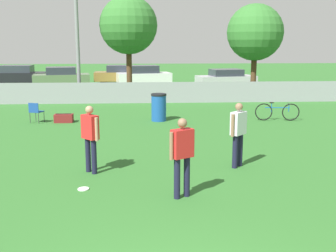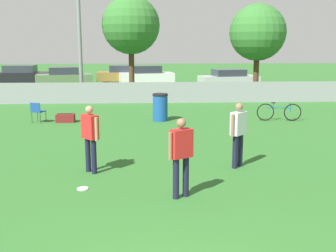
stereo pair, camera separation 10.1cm
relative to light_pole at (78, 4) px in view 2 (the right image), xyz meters
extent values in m
cube|color=gray|center=(3.82, -1.11, -4.55)|extent=(22.88, 0.03, 1.10)
cylinder|color=gray|center=(0.00, 0.00, -0.93)|extent=(0.20, 0.20, 8.34)
cylinder|color=#4C331E|center=(2.68, 1.60, -3.67)|extent=(0.32, 0.32, 2.87)
sphere|color=#33702D|center=(2.68, 1.60, -0.99)|extent=(3.31, 3.31, 3.31)
cylinder|color=#4C331E|center=(9.90, 1.05, -3.85)|extent=(0.32, 0.32, 2.50)
sphere|color=#33702D|center=(9.90, 1.05, -1.40)|extent=(3.22, 3.22, 3.22)
cylinder|color=#191933|center=(5.75, -12.96, -4.68)|extent=(0.13, 0.13, 0.86)
cylinder|color=#191933|center=(5.92, -12.79, -4.68)|extent=(0.13, 0.13, 0.86)
cube|color=silver|center=(5.84, -12.87, -3.96)|extent=(0.47, 0.47, 0.58)
sphere|color=#8C664C|center=(5.84, -12.87, -3.54)|extent=(0.19, 0.19, 0.19)
cylinder|color=#8C664C|center=(5.65, -13.06, -3.98)|extent=(0.08, 0.08, 0.56)
cylinder|color=#8C664C|center=(6.02, -12.69, -3.98)|extent=(0.08, 0.08, 0.56)
cylinder|color=#191933|center=(2.07, -13.04, -4.68)|extent=(0.13, 0.13, 0.86)
cylinder|color=#191933|center=(2.24, -13.22, -4.68)|extent=(0.13, 0.13, 0.86)
cube|color=red|center=(2.16, -13.13, -3.96)|extent=(0.46, 0.48, 0.58)
sphere|color=tan|center=(2.16, -13.13, -3.54)|extent=(0.19, 0.19, 0.19)
cylinder|color=tan|center=(1.98, -12.94, -3.98)|extent=(0.08, 0.08, 0.56)
cylinder|color=tan|center=(2.33, -13.33, -3.98)|extent=(0.08, 0.08, 0.56)
cylinder|color=#191933|center=(4.11, -15.00, -4.68)|extent=(0.13, 0.13, 0.86)
cylinder|color=#191933|center=(4.32, -14.88, -4.68)|extent=(0.13, 0.13, 0.86)
cube|color=red|center=(4.22, -14.94, -3.96)|extent=(0.50, 0.42, 0.58)
sphere|color=#8C664C|center=(4.22, -14.94, -3.54)|extent=(0.19, 0.19, 0.19)
cylinder|color=#8C664C|center=(3.99, -15.07, -3.98)|extent=(0.08, 0.08, 0.56)
cylinder|color=#8C664C|center=(4.44, -14.81, -3.98)|extent=(0.08, 0.08, 0.56)
cylinder|color=white|center=(2.12, -14.35, -5.09)|extent=(0.24, 0.24, 0.03)
torus|color=white|center=(2.12, -14.35, -5.09)|extent=(0.25, 0.25, 0.03)
cylinder|color=#333338|center=(-0.53, -6.22, -4.89)|extent=(0.02, 0.02, 0.42)
cylinder|color=#333338|center=(-0.89, -6.09, -4.89)|extent=(0.02, 0.02, 0.42)
cylinder|color=#333338|center=(-0.66, -6.59, -4.89)|extent=(0.02, 0.02, 0.42)
cylinder|color=#333338|center=(-1.03, -6.46, -4.89)|extent=(0.02, 0.02, 0.42)
cube|color=navy|center=(-0.78, -6.34, -4.66)|extent=(0.56, 0.56, 0.03)
cube|color=navy|center=(-0.85, -6.53, -4.47)|extent=(0.42, 0.17, 0.36)
torus|color=black|center=(8.38, -6.45, -4.75)|extent=(0.71, 0.13, 0.71)
torus|color=black|center=(9.46, -6.58, -4.75)|extent=(0.71, 0.13, 0.71)
cylinder|color=#195999|center=(8.92, -6.51, -4.57)|extent=(1.00, 0.15, 0.04)
cylinder|color=#195999|center=(8.68, -6.48, -4.57)|extent=(0.03, 0.03, 0.36)
cylinder|color=#195999|center=(9.37, -6.57, -4.57)|extent=(0.03, 0.03, 0.33)
cube|color=black|center=(8.68, -6.48, -4.37)|extent=(0.17, 0.08, 0.04)
cylinder|color=black|center=(9.37, -6.57, -4.40)|extent=(0.08, 0.44, 0.03)
cylinder|color=#194C99|center=(4.09, -6.27, -4.59)|extent=(0.60, 0.60, 1.03)
cylinder|color=black|center=(4.09, -6.27, -4.03)|extent=(0.63, 0.63, 0.08)
cube|color=maroon|center=(0.27, -6.36, -4.94)|extent=(0.73, 0.40, 0.33)
cube|color=black|center=(0.27, -6.36, -4.76)|extent=(0.62, 0.04, 0.02)
cylinder|color=black|center=(-4.71, 10.38, -4.77)|extent=(0.66, 0.20, 0.66)
cylinder|color=black|center=(-4.67, 8.79, -4.77)|extent=(0.66, 0.20, 0.66)
cylinder|color=black|center=(-7.40, 10.32, -4.77)|extent=(0.66, 0.20, 0.66)
cube|color=black|center=(-6.04, 9.56, -4.54)|extent=(4.38, 1.92, 0.71)
cube|color=#2D333D|center=(-6.04, 9.56, -3.92)|extent=(2.29, 1.65, 0.53)
cylinder|color=black|center=(-1.36, 8.90, -4.79)|extent=(0.66, 0.29, 0.63)
cylinder|color=black|center=(-1.07, 7.31, -4.79)|extent=(0.66, 0.29, 0.63)
cylinder|color=black|center=(-3.78, 8.46, -4.79)|extent=(0.66, 0.29, 0.63)
cylinder|color=black|center=(-3.49, 6.86, -4.79)|extent=(0.66, 0.29, 0.63)
cube|color=#59724C|center=(-2.43, 7.88, -4.56)|extent=(4.23, 2.52, 0.69)
cube|color=#2D333D|center=(-2.43, 7.88, -3.96)|extent=(2.32, 1.97, 0.52)
cylinder|color=black|center=(2.99, 10.67, -4.77)|extent=(0.67, 0.19, 0.66)
cylinder|color=black|center=(3.02, 9.20, -4.77)|extent=(0.67, 0.19, 0.66)
cylinder|color=black|center=(0.50, 10.62, -4.77)|extent=(0.67, 0.19, 0.66)
cylinder|color=black|center=(0.53, 9.15, -4.77)|extent=(0.67, 0.19, 0.66)
cube|color=olive|center=(1.76, 9.91, -4.55)|extent=(4.04, 1.76, 0.69)
cube|color=#2D333D|center=(1.76, 9.91, -3.95)|extent=(2.11, 1.52, 0.51)
cylinder|color=black|center=(4.64, 9.51, -4.80)|extent=(0.63, 0.28, 0.61)
cylinder|color=black|center=(4.91, 7.98, -4.80)|extent=(0.63, 0.28, 0.61)
cylinder|color=black|center=(2.22, 9.08, -4.80)|extent=(0.63, 0.28, 0.61)
cylinder|color=black|center=(2.49, 7.56, -4.80)|extent=(0.63, 0.28, 0.61)
cube|color=white|center=(3.56, 8.53, -4.56)|extent=(4.21, 2.42, 0.73)
cube|color=#2D333D|center=(3.56, 8.53, -3.92)|extent=(2.30, 1.88, 0.55)
cylinder|color=black|center=(10.48, 7.46, -4.80)|extent=(0.63, 0.29, 0.61)
cylinder|color=black|center=(10.76, 5.91, -4.80)|extent=(0.63, 0.29, 0.61)
cylinder|color=black|center=(7.98, 7.01, -4.80)|extent=(0.63, 0.29, 0.61)
cylinder|color=black|center=(8.26, 5.46, -4.80)|extent=(0.63, 0.29, 0.61)
cube|color=#B7B7BC|center=(9.37, 6.46, -4.60)|extent=(4.34, 2.49, 0.63)
cube|color=#2D333D|center=(9.37, 6.46, -4.05)|extent=(2.37, 1.93, 0.47)
camera|label=1|loc=(3.42, -23.15, -1.96)|focal=45.00mm
camera|label=2|loc=(3.52, -23.16, -1.96)|focal=45.00mm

